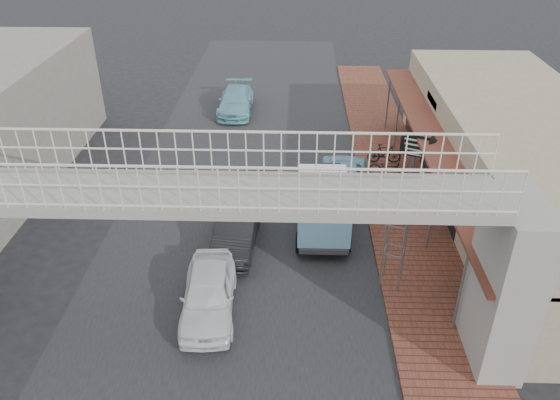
# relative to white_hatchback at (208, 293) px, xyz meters

# --- Properties ---
(ground) EXTENTS (120.00, 120.00, 0.00)m
(ground) POSITION_rel_white_hatchback_xyz_m (0.50, 2.42, -0.68)
(ground) COLOR black
(ground) RESTS_ON ground
(road_strip) EXTENTS (10.00, 60.00, 0.01)m
(road_strip) POSITION_rel_white_hatchback_xyz_m (0.50, 2.42, -0.67)
(road_strip) COLOR black
(road_strip) RESTS_ON ground
(sidewalk) EXTENTS (3.00, 40.00, 0.10)m
(sidewalk) POSITION_rel_white_hatchback_xyz_m (7.00, 5.42, -0.63)
(sidewalk) COLOR brown
(sidewalk) RESTS_ON ground
(shophouse_row) EXTENTS (7.20, 18.00, 4.00)m
(shophouse_row) POSITION_rel_white_hatchback_xyz_m (11.47, 6.42, 1.33)
(shophouse_row) COLOR gray
(shophouse_row) RESTS_ON ground
(footbridge) EXTENTS (16.40, 2.40, 6.34)m
(footbridge) POSITION_rel_white_hatchback_xyz_m (0.50, -1.58, 2.50)
(footbridge) COLOR gray
(footbridge) RESTS_ON ground
(white_hatchback) EXTENTS (1.84, 4.07, 1.35)m
(white_hatchback) POSITION_rel_white_hatchback_xyz_m (0.00, 0.00, 0.00)
(white_hatchback) COLOR white
(white_hatchback) RESTS_ON ground
(dark_sedan) EXTENTS (1.60, 4.10, 1.33)m
(dark_sedan) POSITION_rel_white_hatchback_xyz_m (0.50, 3.56, -0.01)
(dark_sedan) COLOR black
(dark_sedan) RESTS_ON ground
(angkot_curb) EXTENTS (2.37, 4.45, 1.19)m
(angkot_curb) POSITION_rel_white_hatchback_xyz_m (4.70, 8.00, -0.08)
(angkot_curb) COLOR #74ADC9
(angkot_curb) RESTS_ON ground
(angkot_far) EXTENTS (1.83, 4.49, 1.30)m
(angkot_far) POSITION_rel_white_hatchback_xyz_m (-0.84, 16.73, -0.03)
(angkot_far) COLOR #6CB0BB
(angkot_far) RESTS_ON ground
(angkot_van) EXTENTS (1.96, 4.23, 2.07)m
(angkot_van) POSITION_rel_white_hatchback_xyz_m (3.64, 4.60, 0.64)
(angkot_van) COLOR black
(angkot_van) RESTS_ON ground
(motorcycle_near) EXTENTS (1.78, 1.13, 0.88)m
(motorcycle_near) POSITION_rel_white_hatchback_xyz_m (6.71, 8.76, -0.13)
(motorcycle_near) COLOR black
(motorcycle_near) RESTS_ON sidewalk
(motorcycle_far) EXTENTS (1.57, 0.46, 0.94)m
(motorcycle_far) POSITION_rel_white_hatchback_xyz_m (6.75, 10.24, -0.11)
(motorcycle_far) COLOR black
(motorcycle_far) RESTS_ON sidewalk
(street_clock) EXTENTS (0.82, 0.78, 3.17)m
(street_clock) POSITION_rel_white_hatchback_xyz_m (5.80, 1.38, 2.05)
(street_clock) COLOR #59595B
(street_clock) RESTS_ON sidewalk
(arrow_sign) EXTENTS (1.84, 1.26, 3.07)m
(arrow_sign) POSITION_rel_white_hatchback_xyz_m (7.99, 6.39, 1.90)
(arrow_sign) COLOR #59595B
(arrow_sign) RESTS_ON sidewalk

